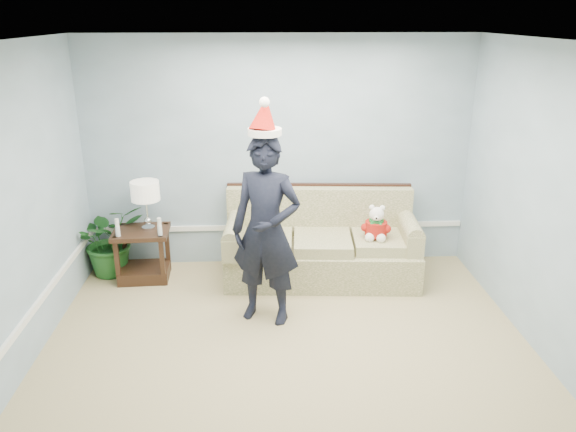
# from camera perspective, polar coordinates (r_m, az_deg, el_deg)

# --- Properties ---
(room_shell) EXTENTS (4.54, 5.04, 2.74)m
(room_shell) POSITION_cam_1_polar(r_m,az_deg,el_deg) (4.19, 0.38, -1.76)
(room_shell) COLOR tan
(room_shell) RESTS_ON ground
(wainscot_trim) EXTENTS (4.49, 4.99, 0.06)m
(wainscot_trim) POSITION_cam_1_polar(r_m,az_deg,el_deg) (5.70, -12.33, -6.01)
(wainscot_trim) COLOR white
(wainscot_trim) RESTS_ON room_shell
(sofa) EXTENTS (2.23, 1.08, 1.01)m
(sofa) POSITION_cam_1_polar(r_m,az_deg,el_deg) (6.49, 3.39, -3.14)
(sofa) COLOR #57632F
(sofa) RESTS_ON room_shell
(side_table) EXTENTS (0.64, 0.54, 0.59)m
(side_table) POSITION_cam_1_polar(r_m,az_deg,el_deg) (6.68, -14.45, -4.30)
(side_table) COLOR #372014
(side_table) RESTS_ON room_shell
(table_lamp) EXTENTS (0.31, 0.31, 0.56)m
(table_lamp) POSITION_cam_1_polar(r_m,az_deg,el_deg) (6.42, -14.30, 2.28)
(table_lamp) COLOR silver
(table_lamp) RESTS_ON side_table
(candle_pair) EXTENTS (0.51, 0.05, 0.20)m
(candle_pair) POSITION_cam_1_polar(r_m,az_deg,el_deg) (6.35, -14.94, -1.16)
(candle_pair) COLOR silver
(candle_pair) RESTS_ON side_table
(houseplant) EXTENTS (1.00, 0.97, 0.85)m
(houseplant) POSITION_cam_1_polar(r_m,az_deg,el_deg) (6.84, -17.61, -2.29)
(houseplant) COLOR #1C531E
(houseplant) RESTS_ON room_shell
(man) EXTENTS (0.80, 0.66, 1.87)m
(man) POSITION_cam_1_polar(r_m,az_deg,el_deg) (5.37, -2.23, -1.52)
(man) COLOR black
(man) RESTS_ON room_shell
(santa_hat) EXTENTS (0.41, 0.44, 0.36)m
(santa_hat) POSITION_cam_1_polar(r_m,az_deg,el_deg) (5.09, -2.40, 9.95)
(santa_hat) COLOR white
(santa_hat) RESTS_ON man
(teddy_bear) EXTENTS (0.29, 0.30, 0.40)m
(teddy_bear) POSITION_cam_1_polar(r_m,az_deg,el_deg) (6.28, 8.96, -1.07)
(teddy_bear) COLOR white
(teddy_bear) RESTS_ON sofa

